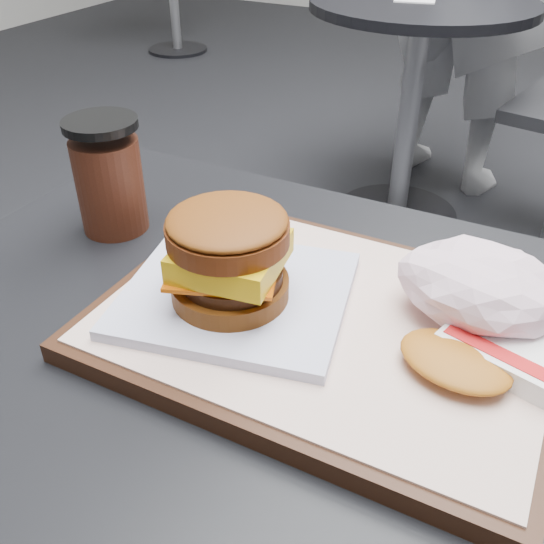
{
  "coord_description": "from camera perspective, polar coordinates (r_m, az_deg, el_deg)",
  "views": [
    {
      "loc": [
        0.15,
        -0.33,
        1.11
      ],
      "look_at": [
        -0.03,
        0.03,
        0.83
      ],
      "focal_mm": 40.0,
      "sensor_mm": 36.0,
      "label": 1
    }
  ],
  "objects": [
    {
      "name": "coffee_cup",
      "position": [
        0.67,
        -15.06,
        8.35
      ],
      "size": [
        0.08,
        0.08,
        0.12
      ],
      "color": "#3B180E",
      "rests_on": "customer_table"
    },
    {
      "name": "neighbor_table",
      "position": [
        2.12,
        13.34,
        18.36
      ],
      "size": [
        0.7,
        0.7,
        0.75
      ],
      "color": "black",
      "rests_on": "ground"
    },
    {
      "name": "customer_table",
      "position": [
        0.64,
        1.81,
        -20.95
      ],
      "size": [
        0.8,
        0.6,
        0.77
      ],
      "color": "#A5A5AA",
      "rests_on": "ground"
    },
    {
      "name": "breakfast_sandwich",
      "position": [
        0.5,
        -3.84,
        0.63
      ],
      "size": [
        0.22,
        0.21,
        0.09
      ],
      "color": "white",
      "rests_on": "serving_tray"
    },
    {
      "name": "crumpled_wrapper",
      "position": [
        0.52,
        19.16,
        -1.35
      ],
      "size": [
        0.14,
        0.11,
        0.06
      ],
      "primitive_type": null,
      "color": "white",
      "rests_on": "serving_tray"
    },
    {
      "name": "serving_tray",
      "position": [
        0.52,
        5.17,
        -4.82
      ],
      "size": [
        0.38,
        0.28,
        0.02
      ],
      "color": "black",
      "rests_on": "customer_table"
    },
    {
      "name": "hash_brown",
      "position": [
        0.49,
        19.14,
        -7.44
      ],
      "size": [
        0.13,
        0.11,
        0.02
      ],
      "color": "white",
      "rests_on": "serving_tray"
    }
  ]
}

